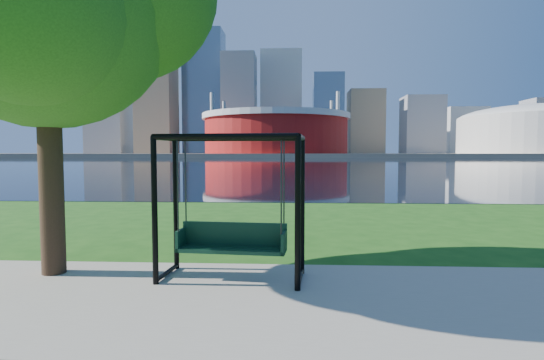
{
  "coord_description": "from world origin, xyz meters",
  "views": [
    {
      "loc": [
        0.48,
        -6.69,
        2.21
      ],
      "look_at": [
        0.13,
        0.0,
        1.78
      ],
      "focal_mm": 28.0,
      "sensor_mm": 36.0,
      "label": 1
    }
  ],
  "objects": [
    {
      "name": "ground",
      "position": [
        0.0,
        0.0,
        0.0
      ],
      "size": [
        900.0,
        900.0,
        0.0
      ],
      "primitive_type": "plane",
      "color": "#1E5114",
      "rests_on": "ground"
    },
    {
      "name": "path",
      "position": [
        0.0,
        -0.5,
        0.01
      ],
      "size": [
        120.0,
        4.0,
        0.03
      ],
      "primitive_type": "cube",
      "color": "#9E937F",
      "rests_on": "ground"
    },
    {
      "name": "river",
      "position": [
        0.0,
        102.0,
        0.01
      ],
      "size": [
        900.0,
        180.0,
        0.02
      ],
      "primitive_type": "cube",
      "color": "black",
      "rests_on": "ground"
    },
    {
      "name": "far_bank",
      "position": [
        0.0,
        306.0,
        1.0
      ],
      "size": [
        900.0,
        228.0,
        2.0
      ],
      "primitive_type": "cube",
      "color": "#937F60",
      "rests_on": "ground"
    },
    {
      "name": "stadium",
      "position": [
        -10.0,
        235.0,
        14.23
      ],
      "size": [
        83.0,
        83.0,
        32.0
      ],
      "color": "maroon",
      "rests_on": "far_bank"
    },
    {
      "name": "arena",
      "position": [
        135.0,
        235.0,
        15.87
      ],
      "size": [
        84.0,
        84.0,
        26.56
      ],
      "color": "beige",
      "rests_on": "far_bank"
    },
    {
      "name": "skyline",
      "position": [
        -4.27,
        319.39,
        35.89
      ],
      "size": [
        392.0,
        66.0,
        96.5
      ],
      "color": "gray",
      "rests_on": "far_bank"
    },
    {
      "name": "swing",
      "position": [
        -0.6,
        0.55,
        1.22
      ],
      "size": [
        2.55,
        1.27,
        2.52
      ],
      "rotation": [
        0.0,
        0.0,
        -0.09
      ],
      "color": "black",
      "rests_on": "ground"
    }
  ]
}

